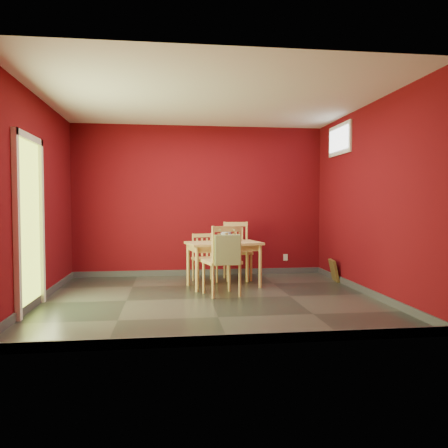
{
  "coord_description": "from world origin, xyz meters",
  "views": [
    {
      "loc": [
        -0.55,
        -5.9,
        1.29
      ],
      "look_at": [
        0.25,
        0.45,
        1.0
      ],
      "focal_mm": 35.0,
      "sensor_mm": 36.0,
      "label": 1
    }
  ],
  "objects": [
    {
      "name": "table_runner",
      "position": [
        0.29,
        0.73,
        0.65
      ],
      "size": [
        0.41,
        0.67,
        0.31
      ],
      "color": "olive",
      "rests_on": "dining_table"
    },
    {
      "name": "dining_table",
      "position": [
        0.29,
        0.83,
        0.61
      ],
      "size": [
        1.23,
        0.86,
        0.7
      ],
      "color": "tan",
      "rests_on": "ground"
    },
    {
      "name": "picture_frame",
      "position": [
        2.19,
        1.09,
        0.18
      ],
      "size": [
        0.17,
        0.37,
        0.36
      ],
      "color": "brown",
      "rests_on": "ground"
    },
    {
      "name": "tote_bag",
      "position": [
        0.23,
        -0.06,
        0.67
      ],
      "size": [
        0.34,
        0.2,
        0.48
      ],
      "color": "#99B071",
      "rests_on": "chair_near"
    },
    {
      "name": "ground",
      "position": [
        0.0,
        0.0,
        0.0
      ],
      "size": [
        4.5,
        4.5,
        0.0
      ],
      "primitive_type": "plane",
      "color": "#2D342D",
      "rests_on": "ground"
    },
    {
      "name": "chair_far_left",
      "position": [
        0.03,
        1.34,
        0.41
      ],
      "size": [
        0.44,
        0.44,
        0.8
      ],
      "color": "tan",
      "rests_on": "ground"
    },
    {
      "name": "window",
      "position": [
        2.23,
        1.0,
        2.35
      ],
      "size": [
        0.05,
        0.9,
        0.5
      ],
      "color": "white",
      "rests_on": "room_shell"
    },
    {
      "name": "chair_far_right",
      "position": [
        0.61,
        1.48,
        0.5
      ],
      "size": [
        0.46,
        0.46,
        0.98
      ],
      "color": "tan",
      "rests_on": "ground"
    },
    {
      "name": "doorway",
      "position": [
        -2.23,
        -0.4,
        1.12
      ],
      "size": [
        0.06,
        1.01,
        2.13
      ],
      "color": "#B7D838",
      "rests_on": "ground"
    },
    {
      "name": "chair_near",
      "position": [
        0.2,
        0.17,
        0.51
      ],
      "size": [
        0.56,
        0.56,
        1.0
      ],
      "color": "tan",
      "rests_on": "ground"
    },
    {
      "name": "cat",
      "position": [
        0.34,
        0.93,
        0.81
      ],
      "size": [
        0.28,
        0.47,
        0.23
      ],
      "primitive_type": null,
      "rotation": [
        0.0,
        0.0,
        0.09
      ],
      "color": "slate",
      "rests_on": "table_runner"
    },
    {
      "name": "outlet_plate",
      "position": [
        1.6,
        1.99,
        0.3
      ],
      "size": [
        0.08,
        0.02,
        0.12
      ],
      "primitive_type": "cube",
      "color": "silver",
      "rests_on": "room_shell"
    },
    {
      "name": "room_shell",
      "position": [
        0.0,
        0.0,
        0.05
      ],
      "size": [
        4.5,
        4.5,
        4.5
      ],
      "color": "#600910",
      "rests_on": "ground"
    }
  ]
}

